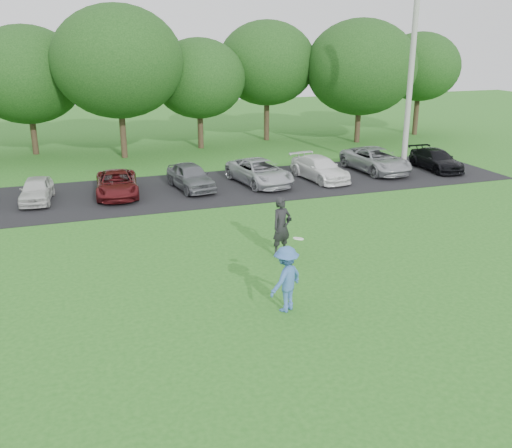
# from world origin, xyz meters

# --- Properties ---
(ground) EXTENTS (100.00, 100.00, 0.00)m
(ground) POSITION_xyz_m (0.00, 0.00, 0.00)
(ground) COLOR #25661D
(ground) RESTS_ON ground
(parking_lot) EXTENTS (32.00, 6.50, 0.03)m
(parking_lot) POSITION_xyz_m (0.00, 13.00, 0.01)
(parking_lot) COLOR black
(parking_lot) RESTS_ON ground
(utility_pole) EXTENTS (0.28, 0.28, 10.28)m
(utility_pole) POSITION_xyz_m (11.41, 12.76, 5.14)
(utility_pole) COLOR #A3A29E
(utility_pole) RESTS_ON ground
(frisbee_player) EXTENTS (1.33, 1.17, 2.12)m
(frisbee_player) POSITION_xyz_m (-0.34, 0.12, 0.89)
(frisbee_player) COLOR #3E69B0
(frisbee_player) RESTS_ON ground
(camera_bystander) EXTENTS (0.84, 0.68, 1.98)m
(camera_bystander) POSITION_xyz_m (1.01, 3.85, 0.99)
(camera_bystander) COLOR black
(camera_bystander) RESTS_ON ground
(parked_cars) EXTENTS (28.56, 5.03, 1.24)m
(parked_cars) POSITION_xyz_m (0.83, 13.02, 0.61)
(parked_cars) COLOR silver
(parked_cars) RESTS_ON parking_lot
(tree_row) EXTENTS (42.39, 9.85, 8.64)m
(tree_row) POSITION_xyz_m (1.51, 22.76, 4.91)
(tree_row) COLOR #38281C
(tree_row) RESTS_ON ground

